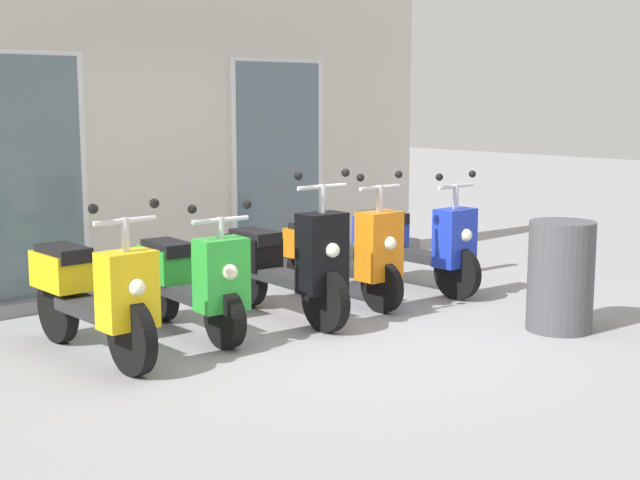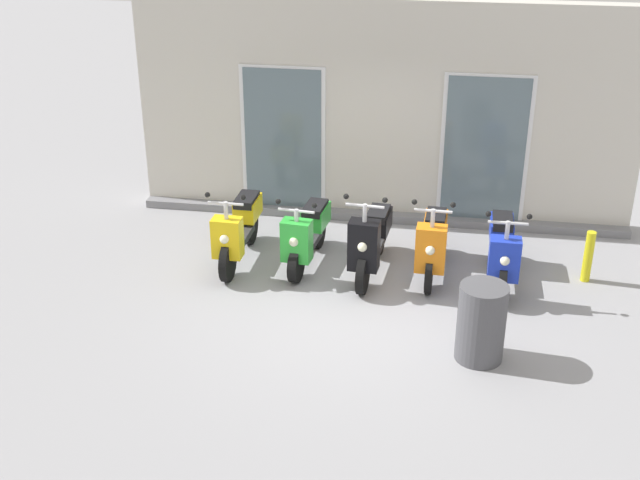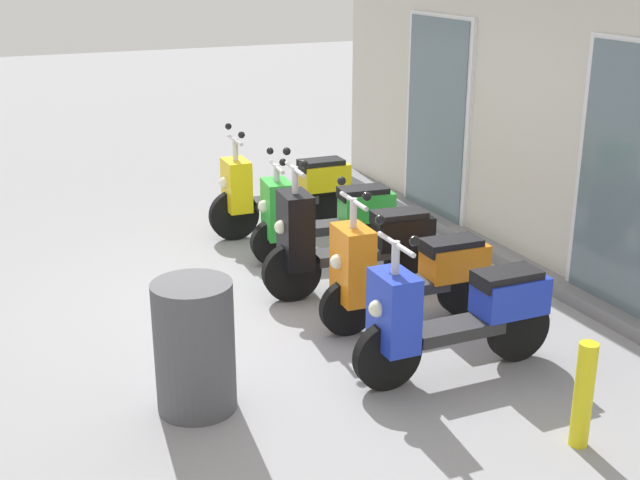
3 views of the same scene
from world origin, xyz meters
TOP-DOWN VIEW (x-y plane):
  - ground_plane at (0.00, 0.00)m, footprint 40.00×40.00m
  - storefront_facade at (-0.00, 2.70)m, footprint 7.32×0.50m
  - scooter_yellow at (-1.76, 0.83)m, footprint 0.54×1.68m
  - scooter_green at (-0.84, 0.89)m, footprint 0.55×1.52m
  - scooter_black at (0.05, 0.75)m, footprint 0.55×1.68m
  - scooter_orange at (0.85, 0.86)m, footprint 0.54×1.53m
  - scooter_blue at (1.73, 0.77)m, footprint 0.55×1.61m
  - trash_bin at (1.44, -1.06)m, footprint 0.54×0.54m
  - curb_bollard at (2.85, 0.99)m, footprint 0.12×0.12m

SIDE VIEW (x-z plane):
  - ground_plane at x=0.00m, z-range 0.00..0.00m
  - curb_bollard at x=2.85m, z-range 0.00..0.70m
  - scooter_green at x=-0.84m, z-range -0.11..1.01m
  - trash_bin at x=1.44m, z-range 0.00..0.91m
  - scooter_orange at x=0.85m, z-range -0.15..1.10m
  - scooter_blue at x=1.73m, z-range -0.13..1.08m
  - scooter_yellow at x=-1.76m, z-range -0.12..1.09m
  - scooter_black at x=0.05m, z-range -0.17..1.15m
  - storefront_facade at x=0.00m, z-range -0.06..3.20m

